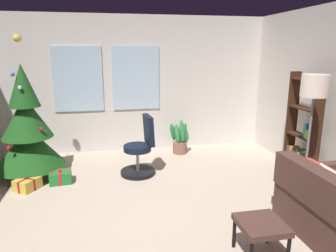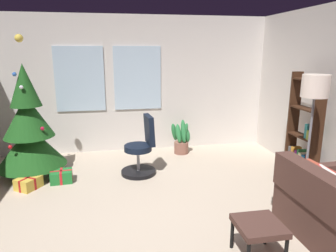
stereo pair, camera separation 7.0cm
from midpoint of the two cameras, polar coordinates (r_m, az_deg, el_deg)
name	(u,v)px [view 2 (the right image)]	position (r m, az deg, el deg)	size (l,w,h in m)	color
ground_plane	(153,244)	(3.52, -2.17, -21.01)	(5.39, 6.26, 0.10)	#B8A690
wall_back_with_windows	(130,85)	(6.08, -6.78, 7.62)	(5.39, 0.12, 2.61)	silver
footstool	(259,228)	(3.21, 17.08, -17.56)	(0.43, 0.44, 0.37)	#482E26
holiday_tree	(29,130)	(5.27, -23.94, -0.73)	(1.05, 1.05, 2.19)	#4C331E
gift_box_green	(61,176)	(5.02, -18.72, -8.81)	(0.34, 0.29, 0.19)	#1E722D
gift_box_gold	(29,183)	(4.97, -24.02, -9.60)	(0.39, 0.41, 0.18)	gold
office_chair	(141,152)	(4.99, -4.54, -4.78)	(0.56, 0.56, 0.96)	black
bookshelf	(304,134)	(5.12, 24.21, -1.43)	(0.18, 0.64, 1.64)	#351D10
floor_lamp	(314,97)	(4.27, 25.84, 4.89)	(0.33, 0.33, 1.67)	slate
potted_plant	(181,140)	(5.98, 2.82, -2.59)	(0.41, 0.35, 0.68)	brown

